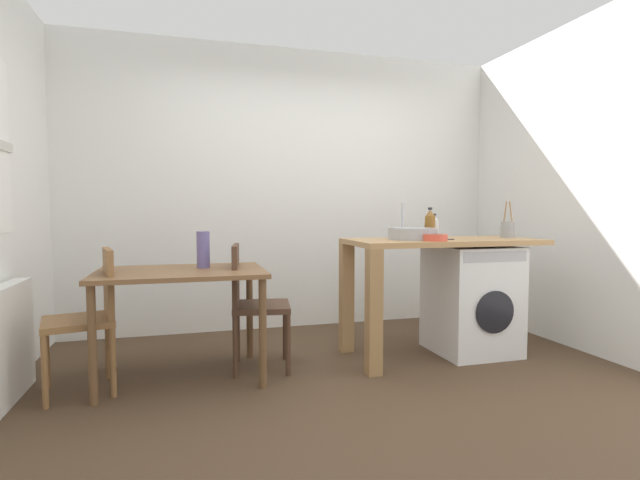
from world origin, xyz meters
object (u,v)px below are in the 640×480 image
object	(u,v)px
bottle_squat_brown	(435,227)
mixing_bowl	(435,237)
chair_opposite	(251,299)
washing_machine	(471,299)
chair_person_seat	(91,311)
bottle_tall_green	(430,224)
dining_table	(181,284)
utensil_crock	(508,229)
vase	(203,250)

from	to	relation	value
bottle_squat_brown	mixing_bowl	size ratio (longest dim) A/B	1.08
chair_opposite	washing_machine	distance (m)	1.77
chair_opposite	mixing_bowl	xyz separation A→B (m)	(1.32, -0.27, 0.44)
chair_person_seat	washing_machine	distance (m)	2.79
washing_machine	bottle_tall_green	xyz separation A→B (m)	(-0.30, 0.15, 0.60)
dining_table	utensil_crock	world-z (taller)	utensil_crock
bottle_squat_brown	mixing_bowl	world-z (taller)	bottle_squat_brown
chair_person_seat	utensil_crock	distance (m)	3.19
bottle_tall_green	dining_table	bearing A→B (deg)	-175.87
chair_person_seat	bottle_tall_green	bearing A→B (deg)	-97.75
mixing_bowl	vase	size ratio (longest dim) A/B	0.71
chair_opposite	vase	world-z (taller)	vase
dining_table	vase	xyz separation A→B (m)	(0.15, 0.10, 0.22)
chair_opposite	washing_machine	world-z (taller)	chair_opposite
vase	utensil_crock	bearing A→B (deg)	-1.36
chair_person_seat	utensil_crock	size ratio (longest dim) A/B	3.00
chair_opposite	chair_person_seat	bearing A→B (deg)	-73.72
dining_table	mixing_bowl	xyz separation A→B (m)	(1.79, -0.21, 0.30)
washing_machine	bottle_tall_green	world-z (taller)	bottle_tall_green
chair_opposite	bottle_tall_green	world-z (taller)	bottle_tall_green
chair_opposite	washing_machine	bearing A→B (deg)	95.96
washing_machine	utensil_crock	xyz separation A→B (m)	(0.37, 0.05, 0.56)
bottle_tall_green	chair_person_seat	bearing A→B (deg)	-174.87
dining_table	chair_person_seat	distance (m)	0.57
vase	washing_machine	bearing A→B (deg)	-3.03
chair_opposite	washing_machine	xyz separation A→B (m)	(1.76, -0.07, -0.08)
chair_opposite	bottle_squat_brown	world-z (taller)	bottle_squat_brown
washing_machine	mixing_bowl	distance (m)	0.71
chair_opposite	dining_table	bearing A→B (deg)	-74.47
chair_person_seat	washing_machine	size ratio (longest dim) A/B	1.05
bottle_squat_brown	utensil_crock	world-z (taller)	utensil_crock
dining_table	washing_machine	xyz separation A→B (m)	(2.24, -0.01, -0.21)
bottle_tall_green	bottle_squat_brown	distance (m)	0.16
bottle_squat_brown	utensil_crock	bearing A→B (deg)	-20.72
washing_machine	mixing_bowl	xyz separation A→B (m)	(-0.45, -0.20, 0.52)
washing_machine	vase	distance (m)	2.14
washing_machine	mixing_bowl	world-z (taller)	mixing_bowl
vase	chair_person_seat	bearing A→B (deg)	-165.27
chair_opposite	utensil_crock	size ratio (longest dim) A/B	3.00
washing_machine	vase	size ratio (longest dim) A/B	3.35
dining_table	mixing_bowl	size ratio (longest dim) A/B	6.04
chair_person_seat	vase	bearing A→B (deg)	-88.15
dining_table	chair_person_seat	size ratio (longest dim) A/B	1.22
dining_table	bottle_squat_brown	bearing A→B (deg)	7.03
mixing_bowl	utensil_crock	xyz separation A→B (m)	(0.82, 0.25, 0.04)
chair_person_seat	utensil_crock	world-z (taller)	utensil_crock
dining_table	bottle_squat_brown	xyz separation A→B (m)	(2.05, 0.25, 0.37)
chair_person_seat	vase	distance (m)	0.81
dining_table	bottle_tall_green	size ratio (longest dim) A/B	4.43
chair_person_seat	washing_machine	bearing A→B (deg)	-101.39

